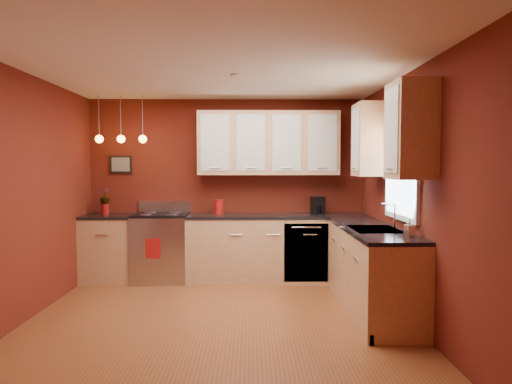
{
  "coord_description": "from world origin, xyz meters",
  "views": [
    {
      "loc": [
        0.35,
        -4.61,
        1.62
      ],
      "look_at": [
        0.41,
        1.0,
        1.3
      ],
      "focal_mm": 32.0,
      "sensor_mm": 36.0,
      "label": 1
    }
  ],
  "objects_px": {
    "red_canister": "(219,207)",
    "coffee_maker": "(318,206)",
    "soap_pump": "(409,228)",
    "gas_range": "(161,247)",
    "sink": "(375,231)"
  },
  "relations": [
    {
      "from": "red_canister",
      "to": "coffee_maker",
      "type": "distance_m",
      "value": 1.42
    },
    {
      "from": "coffee_maker",
      "to": "soap_pump",
      "type": "bearing_deg",
      "value": -96.7
    },
    {
      "from": "coffee_maker",
      "to": "red_canister",
      "type": "bearing_deg",
      "value": 158.87
    },
    {
      "from": "red_canister",
      "to": "coffee_maker",
      "type": "height_order",
      "value": "coffee_maker"
    },
    {
      "from": "gas_range",
      "to": "red_canister",
      "type": "height_order",
      "value": "red_canister"
    },
    {
      "from": "gas_range",
      "to": "coffee_maker",
      "type": "bearing_deg",
      "value": 2.65
    },
    {
      "from": "sink",
      "to": "soap_pump",
      "type": "height_order",
      "value": "sink"
    },
    {
      "from": "red_canister",
      "to": "gas_range",
      "type": "bearing_deg",
      "value": -173.43
    },
    {
      "from": "coffee_maker",
      "to": "sink",
      "type": "bearing_deg",
      "value": -97.93
    },
    {
      "from": "gas_range",
      "to": "red_canister",
      "type": "bearing_deg",
      "value": 6.57
    },
    {
      "from": "gas_range",
      "to": "sink",
      "type": "distance_m",
      "value": 3.05
    },
    {
      "from": "soap_pump",
      "to": "coffee_maker",
      "type": "bearing_deg",
      "value": 104.84
    },
    {
      "from": "sink",
      "to": "gas_range",
      "type": "bearing_deg",
      "value": 150.22
    },
    {
      "from": "coffee_maker",
      "to": "soap_pump",
      "type": "relative_size",
      "value": 1.42
    },
    {
      "from": "soap_pump",
      "to": "gas_range",
      "type": "bearing_deg",
      "value": 143.83
    }
  ]
}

